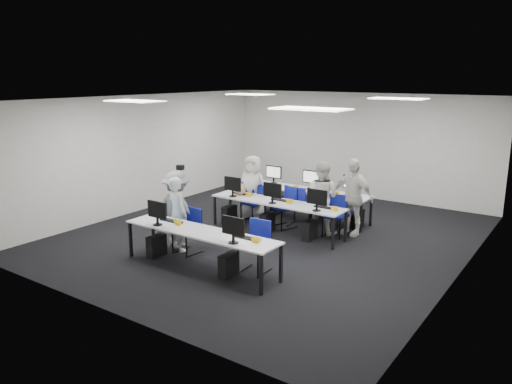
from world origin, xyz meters
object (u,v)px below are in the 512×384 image
Objects in this scene: desk_mid at (277,204)px; chair_7 at (342,220)px; student_3 at (352,197)px; photographer at (177,209)px; chair_6 at (299,213)px; student_1 at (321,197)px; chair_1 at (255,256)px; student_0 at (177,214)px; desk_front at (200,233)px; chair_2 at (253,210)px; chair_0 at (188,239)px; chair_3 at (284,215)px; chair_4 at (335,223)px; student_2 at (253,187)px; chair_5 at (253,206)px.

desk_mid is 1.55m from chair_7.
photographer is (-2.66, -2.77, -0.07)m from student_3.
chair_6 is 0.91m from student_1.
student_0 reaches higher than chair_1.
student_0 is (-1.17, -2.91, 0.46)m from chair_6.
chair_1 is 0.54× the size of student_3.
chair_1 reaches higher than desk_mid.
desk_front is 3.66× the size of chair_2.
student_3 reaches higher than chair_0.
student_3 reaches higher than chair_7.
chair_7 is (1.04, 0.12, -0.03)m from chair_6.
chair_6 reaches higher than chair_3.
student_0 is 3.85m from student_3.
chair_1 is at bearing -92.84° from student_3.
chair_7 is at bearing 20.50° from chair_2.
chair_1 is at bearing -97.10° from chair_7.
chair_4 is 0.65m from student_1.
student_1 reaches higher than chair_7.
desk_mid is 1.94× the size of student_1.
chair_6 is 3.08m from photographer.
chair_4 is at bearing -23.36° from chair_6.
student_1 is at bearing -11.10° from student_2.
chair_3 is 1.15m from chair_5.
chair_1 is at bearing -49.85° from chair_3.
chair_5 reaches higher than desk_front.
chair_1 is 3.25m from chair_2.
photographer is (-2.41, -2.83, 0.52)m from chair_7.
student_2 reaches higher than chair_4.
student_1 is (-0.35, -0.01, 0.54)m from chair_4.
chair_5 reaches higher than desk_mid.
student_1 is at bearing 75.45° from desk_front.
student_2 is at bearing -5.73° from student_1.
student_2 is (-1.95, 0.11, -0.04)m from student_1.
desk_front is 3.57× the size of chair_0.
student_1 is at bearing 34.32° from desk_mid.
chair_7 is (1.16, 0.93, -0.41)m from desk_mid.
student_0 is (-1.04, -2.09, 0.08)m from desk_mid.
chair_0 is at bearing 146.89° from desk_front.
chair_1 is at bearing -45.64° from chair_5.
chair_6 is 1.41m from student_3.
student_3 reaches higher than desk_mid.
chair_3 is 1.17m from student_2.
chair_7 is (1.94, 3.02, -0.01)m from chair_0.
chair_3 is 1.26m from chair_4.
chair_2 is at bearing -105.52° from photographer.
chair_4 is 3.49m from student_0.
chair_1 is at bearing 89.06° from student_1.
desk_mid is 1.47m from chair_5.
photographer is at bearing 150.62° from desk_front.
chair_4 is 1.07m from chair_6.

